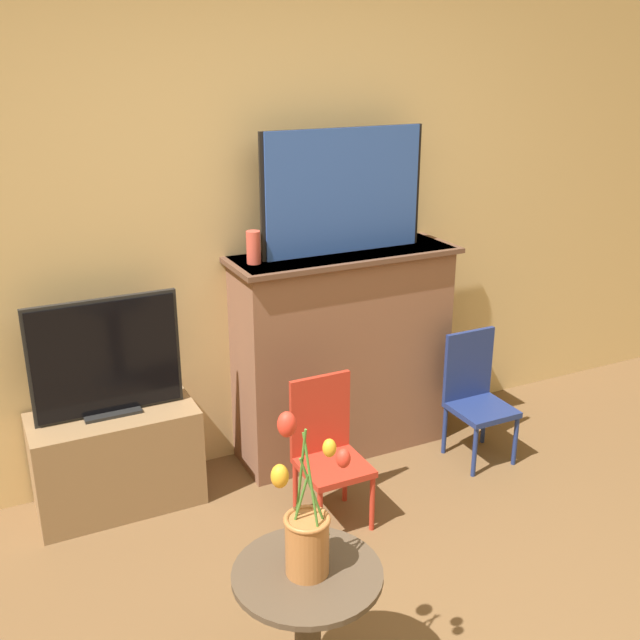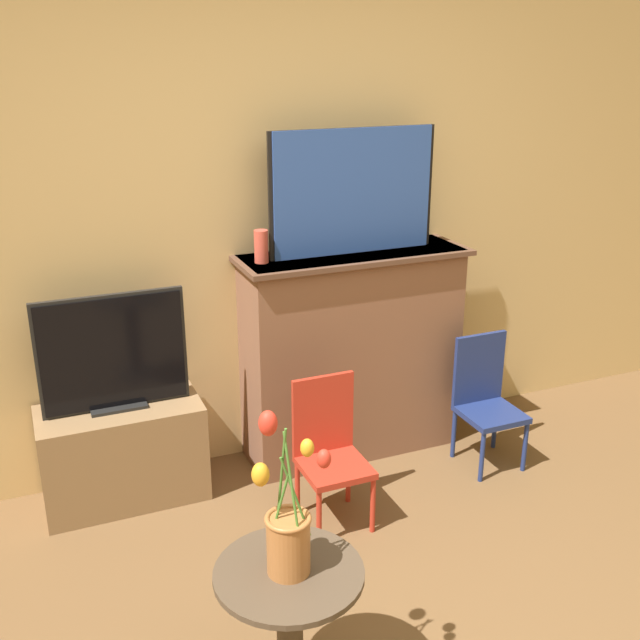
% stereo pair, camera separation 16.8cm
% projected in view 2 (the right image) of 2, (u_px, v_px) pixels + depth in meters
% --- Properties ---
extents(wall_back, '(8.00, 0.06, 2.70)m').
position_uv_depth(wall_back, '(254.00, 202.00, 3.66)').
color(wall_back, tan).
rests_on(wall_back, ground).
extents(fireplace_mantel, '(1.18, 0.40, 1.10)m').
position_uv_depth(fireplace_mantel, '(352.00, 352.00, 3.91)').
color(fireplace_mantel, brown).
rests_on(fireplace_mantel, ground).
extents(painting, '(0.87, 0.03, 0.60)m').
position_uv_depth(painting, '(353.00, 192.00, 3.62)').
color(painting, black).
rests_on(painting, fireplace_mantel).
extents(mantel_candle, '(0.07, 0.07, 0.16)m').
position_uv_depth(mantel_candle, '(261.00, 246.00, 3.52)').
color(mantel_candle, '#CC4C3D').
rests_on(mantel_candle, fireplace_mantel).
extents(tv_stand, '(0.75, 0.36, 0.48)m').
position_uv_depth(tv_stand, '(123.00, 453.00, 3.56)').
color(tv_stand, olive).
rests_on(tv_stand, ground).
extents(tv_monitor, '(0.67, 0.12, 0.55)m').
position_uv_depth(tv_monitor, '(113.00, 354.00, 3.39)').
color(tv_monitor, black).
rests_on(tv_monitor, tv_stand).
extents(chair_red, '(0.29, 0.29, 0.68)m').
position_uv_depth(chair_red, '(329.00, 446.00, 3.38)').
color(chair_red, '#B22D1E').
rests_on(chair_red, ground).
extents(chair_blue, '(0.29, 0.29, 0.68)m').
position_uv_depth(chair_blue, '(485.00, 396.00, 3.87)').
color(chair_blue, navy).
rests_on(chair_blue, ground).
extents(side_table, '(0.47, 0.47, 0.56)m').
position_uv_depth(side_table, '(290.00, 622.00, 2.35)').
color(side_table, '#4C3D2D').
rests_on(side_table, ground).
extents(vase_tulips, '(0.22, 0.19, 0.53)m').
position_uv_depth(vase_tulips, '(287.00, 528.00, 2.23)').
color(vase_tulips, '#AD6B38').
rests_on(vase_tulips, side_table).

